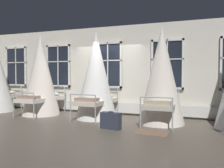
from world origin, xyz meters
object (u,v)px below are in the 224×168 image
Objects in this scene: suitcase_dark at (111,121)px; cot_second at (41,76)px; cot_fourth at (162,76)px; cot_third at (96,76)px.

cot_second is at bearing 168.73° from suitcase_dark.
suitcase_dark is (-1.12, -1.22, -1.17)m from cot_fourth.
cot_third reaches higher than suitcase_dark.
cot_second is at bearing 88.59° from cot_fourth.
suitcase_dark is (3.19, -1.21, -1.18)m from cot_second.
cot_second is 1.01× the size of cot_fourth.
cot_second is 2.16m from cot_third.
cot_third is 2.15m from cot_fourth.
cot_fourth reaches higher than suitcase_dark.
cot_third is 1.00× the size of cot_fourth.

